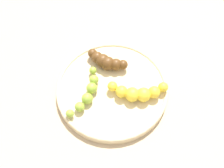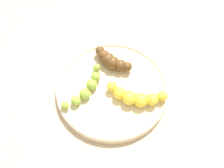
# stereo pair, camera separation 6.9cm
# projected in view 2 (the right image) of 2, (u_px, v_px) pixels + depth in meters

# --- Properties ---
(ground_plane) EXTENTS (2.40, 2.40, 0.00)m
(ground_plane) POSITION_uv_depth(u_px,v_px,m) (112.00, 91.00, 0.72)
(ground_plane) COLOR tan
(fruit_bowl) EXTENTS (0.29, 0.29, 0.02)m
(fruit_bowl) POSITION_uv_depth(u_px,v_px,m) (112.00, 89.00, 0.71)
(fruit_bowl) COLOR beige
(fruit_bowl) RESTS_ON ground_plane
(banana_overripe) EXTENTS (0.10, 0.08, 0.04)m
(banana_overripe) POSITION_uv_depth(u_px,v_px,m) (112.00, 61.00, 0.72)
(banana_overripe) COLOR #593819
(banana_overripe) RESTS_ON fruit_bowl
(banana_green) EXTENTS (0.09, 0.13, 0.03)m
(banana_green) POSITION_uv_depth(u_px,v_px,m) (86.00, 89.00, 0.69)
(banana_green) COLOR #8CAD38
(banana_green) RESTS_ON fruit_bowl
(banana_yellow) EXTENTS (0.15, 0.07, 0.04)m
(banana_yellow) POSITION_uv_depth(u_px,v_px,m) (136.00, 97.00, 0.67)
(banana_yellow) COLOR yellow
(banana_yellow) RESTS_ON fruit_bowl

